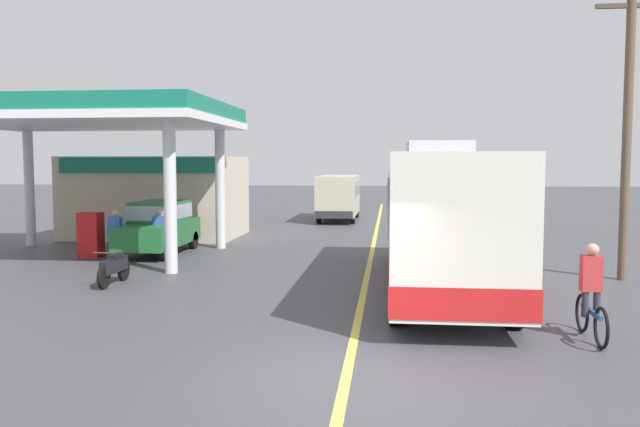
{
  "coord_description": "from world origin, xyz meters",
  "views": [
    {
      "loc": [
        0.62,
        -9.4,
        3.13
      ],
      "look_at": [
        -1.5,
        10.0,
        1.6
      ],
      "focal_mm": 36.12,
      "sensor_mm": 36.0,
      "label": 1
    }
  ],
  "objects_px": {
    "car_at_pump": "(159,225)",
    "cyclist_on_shoulder": "(591,296)",
    "pedestrian_near_pump": "(116,232)",
    "pedestrian_by_shop": "(160,230)",
    "motorcycle_parked_forecourt": "(114,267)",
    "coach_bus_main": "(440,220)",
    "minibus_opposing_lane": "(339,193)"
  },
  "relations": [
    {
      "from": "cyclist_on_shoulder",
      "to": "pedestrian_by_shop",
      "type": "bearing_deg",
      "value": 142.04
    },
    {
      "from": "pedestrian_near_pump",
      "to": "pedestrian_by_shop",
      "type": "distance_m",
      "value": 1.4
    },
    {
      "from": "coach_bus_main",
      "to": "motorcycle_parked_forecourt",
      "type": "distance_m",
      "value": 8.44
    },
    {
      "from": "coach_bus_main",
      "to": "car_at_pump",
      "type": "bearing_deg",
      "value": 150.84
    },
    {
      "from": "pedestrian_near_pump",
      "to": "cyclist_on_shoulder",
      "type": "bearing_deg",
      "value": -33.02
    },
    {
      "from": "pedestrian_near_pump",
      "to": "pedestrian_by_shop",
      "type": "bearing_deg",
      "value": 26.65
    },
    {
      "from": "minibus_opposing_lane",
      "to": "pedestrian_near_pump",
      "type": "xyz_separation_m",
      "value": [
        -5.96,
        -15.46,
        -0.54
      ]
    },
    {
      "from": "motorcycle_parked_forecourt",
      "to": "cyclist_on_shoulder",
      "type": "bearing_deg",
      "value": -20.94
    },
    {
      "from": "car_at_pump",
      "to": "motorcycle_parked_forecourt",
      "type": "bearing_deg",
      "value": -81.38
    },
    {
      "from": "minibus_opposing_lane",
      "to": "pedestrian_by_shop",
      "type": "height_order",
      "value": "minibus_opposing_lane"
    },
    {
      "from": "car_at_pump",
      "to": "pedestrian_by_shop",
      "type": "distance_m",
      "value": 1.13
    },
    {
      "from": "coach_bus_main",
      "to": "pedestrian_near_pump",
      "type": "distance_m",
      "value": 10.62
    },
    {
      "from": "motorcycle_parked_forecourt",
      "to": "pedestrian_by_shop",
      "type": "relative_size",
      "value": 1.08
    },
    {
      "from": "coach_bus_main",
      "to": "minibus_opposing_lane",
      "type": "bearing_deg",
      "value": 102.09
    },
    {
      "from": "coach_bus_main",
      "to": "pedestrian_by_shop",
      "type": "xyz_separation_m",
      "value": [
        -8.76,
        4.07,
        -0.79
      ]
    },
    {
      "from": "coach_bus_main",
      "to": "minibus_opposing_lane",
      "type": "distance_m",
      "value": 19.33
    },
    {
      "from": "cyclist_on_shoulder",
      "to": "coach_bus_main",
      "type": "bearing_deg",
      "value": 116.82
    },
    {
      "from": "coach_bus_main",
      "to": "cyclist_on_shoulder",
      "type": "relative_size",
      "value": 6.07
    },
    {
      "from": "pedestrian_near_pump",
      "to": "motorcycle_parked_forecourt",
      "type": "bearing_deg",
      "value": -66.81
    },
    {
      "from": "coach_bus_main",
      "to": "car_at_pump",
      "type": "xyz_separation_m",
      "value": [
        -9.18,
        5.12,
        -0.71
      ]
    },
    {
      "from": "motorcycle_parked_forecourt",
      "to": "pedestrian_near_pump",
      "type": "xyz_separation_m",
      "value": [
        -1.69,
        3.94,
        0.49
      ]
    },
    {
      "from": "pedestrian_near_pump",
      "to": "pedestrian_by_shop",
      "type": "xyz_separation_m",
      "value": [
        1.25,
        0.63,
        0.0
      ]
    },
    {
      "from": "motorcycle_parked_forecourt",
      "to": "pedestrian_near_pump",
      "type": "distance_m",
      "value": 4.31
    },
    {
      "from": "car_at_pump",
      "to": "minibus_opposing_lane",
      "type": "bearing_deg",
      "value": 69.59
    },
    {
      "from": "coach_bus_main",
      "to": "pedestrian_near_pump",
      "type": "height_order",
      "value": "coach_bus_main"
    },
    {
      "from": "car_at_pump",
      "to": "cyclist_on_shoulder",
      "type": "bearing_deg",
      "value": -40.15
    },
    {
      "from": "car_at_pump",
      "to": "pedestrian_near_pump",
      "type": "distance_m",
      "value": 1.88
    },
    {
      "from": "cyclist_on_shoulder",
      "to": "motorcycle_parked_forecourt",
      "type": "xyz_separation_m",
      "value": [
        -10.63,
        4.07,
        -0.34
      ]
    },
    {
      "from": "coach_bus_main",
      "to": "pedestrian_by_shop",
      "type": "height_order",
      "value": "coach_bus_main"
    },
    {
      "from": "minibus_opposing_lane",
      "to": "cyclist_on_shoulder",
      "type": "height_order",
      "value": "minibus_opposing_lane"
    },
    {
      "from": "car_at_pump",
      "to": "pedestrian_near_pump",
      "type": "height_order",
      "value": "car_at_pump"
    },
    {
      "from": "coach_bus_main",
      "to": "minibus_opposing_lane",
      "type": "relative_size",
      "value": 1.8
    }
  ]
}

